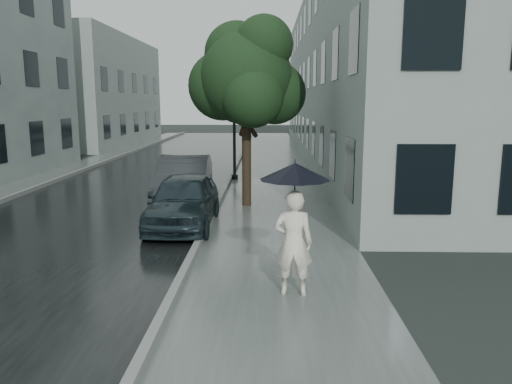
{
  "coord_description": "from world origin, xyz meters",
  "views": [
    {
      "loc": [
        -0.02,
        -9.02,
        3.23
      ],
      "look_at": [
        -0.26,
        1.55,
        1.3
      ],
      "focal_mm": 35.0,
      "sensor_mm": 36.0,
      "label": 1
    }
  ],
  "objects_px": {
    "street_tree": "(246,77)",
    "car_far": "(184,179)",
    "car_near": "(183,200)",
    "lamp_post": "(230,107)",
    "pedestrian": "(293,243)"
  },
  "relations": [
    {
      "from": "street_tree",
      "to": "car_near",
      "type": "distance_m",
      "value": 4.55
    },
    {
      "from": "car_far",
      "to": "lamp_post",
      "type": "bearing_deg",
      "value": 73.08
    },
    {
      "from": "pedestrian",
      "to": "car_near",
      "type": "distance_m",
      "value": 5.32
    },
    {
      "from": "pedestrian",
      "to": "lamp_post",
      "type": "relative_size",
      "value": 0.34
    },
    {
      "from": "lamp_post",
      "to": "pedestrian",
      "type": "bearing_deg",
      "value": -83.28
    },
    {
      "from": "street_tree",
      "to": "lamp_post",
      "type": "distance_m",
      "value": 5.31
    },
    {
      "from": "car_near",
      "to": "car_far",
      "type": "height_order",
      "value": "car_far"
    },
    {
      "from": "pedestrian",
      "to": "car_far",
      "type": "height_order",
      "value": "pedestrian"
    },
    {
      "from": "street_tree",
      "to": "car_far",
      "type": "xyz_separation_m",
      "value": [
        -2.05,
        0.44,
        -3.19
      ]
    },
    {
      "from": "street_tree",
      "to": "car_far",
      "type": "distance_m",
      "value": 3.82
    },
    {
      "from": "car_near",
      "to": "lamp_post",
      "type": "bearing_deg",
      "value": 85.08
    },
    {
      "from": "lamp_post",
      "to": "car_near",
      "type": "relative_size",
      "value": 1.31
    },
    {
      "from": "car_near",
      "to": "car_far",
      "type": "distance_m",
      "value": 3.28
    },
    {
      "from": "car_near",
      "to": "car_far",
      "type": "xyz_separation_m",
      "value": [
        -0.52,
        3.24,
        0.05
      ]
    },
    {
      "from": "lamp_post",
      "to": "street_tree",
      "type": "bearing_deg",
      "value": -82.49
    }
  ]
}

